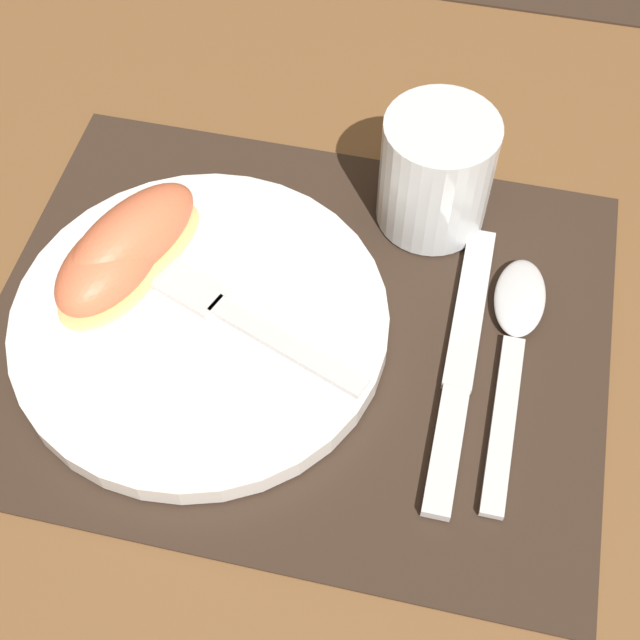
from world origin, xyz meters
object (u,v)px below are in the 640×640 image
Objects in this scene: knife at (460,368)px; citrus_wedge_1 at (108,270)px; juice_glass at (435,177)px; plate at (201,322)px; spoon at (516,329)px; fork at (228,310)px; citrus_wedge_0 at (132,241)px.

citrus_wedge_1 reaches higher than knife.
juice_glass is at bearing 107.02° from knife.
plate is at bearing -178.14° from knife.
juice_glass is at bearing 44.81° from plate.
plate is 2.83× the size of juice_glass.
plate is 0.20m from spoon.
plate is 0.07m from citrus_wedge_1.
juice_glass reaches higher than spoon.
spoon is 0.19m from fork.
citrus_wedge_1 is at bearing 170.18° from plate.
juice_glass reaches higher than citrus_wedge_1.
plate is 1.37× the size of fork.
plate is 0.02m from fork.
citrus_wedge_1 is at bearing 176.91° from fork.
citrus_wedge_1 is (-0.19, -0.12, -0.01)m from juice_glass.
spoon is (0.03, 0.04, 0.00)m from knife.
knife is at bearing -0.37° from fork.
fork reaches higher than knife.
citrus_wedge_0 is at bearing -152.74° from juice_glass.
knife is at bearing -7.50° from citrus_wedge_0.
citrus_wedge_0 is (-0.18, -0.09, -0.00)m from juice_glass.
juice_glass is 0.21m from citrus_wedge_0.
knife is 0.05m from spoon.
citrus_wedge_0 is (-0.05, 0.03, 0.03)m from plate.
knife is at bearing -1.31° from citrus_wedge_1.
juice_glass is at bearing 47.41° from fork.
plate is 0.07m from citrus_wedge_0.
plate is 0.19m from juice_glass.
spoon is 0.25m from citrus_wedge_0.
fork is at bearing -132.59° from juice_glass.
fork is at bearing -3.09° from citrus_wedge_1.
spoon is 0.26m from citrus_wedge_1.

